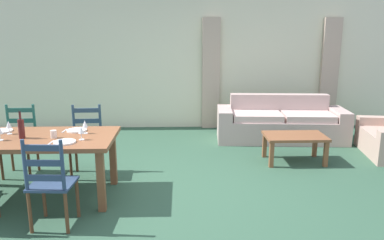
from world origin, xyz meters
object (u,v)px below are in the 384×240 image
dining_table (33,144)px  wine_glass_near_right (81,130)px  wine_glass_far_right (85,124)px  coffee_cup_primary (54,134)px  wine_bottle (21,128)px  dining_chair_far_left (20,141)px  wine_glass_far_left (9,125)px  dining_chair_far_right (87,141)px  couch (280,124)px  coffee_table (295,139)px  dining_chair_near_right (50,183)px

dining_table → wine_glass_near_right: wine_glass_near_right is taller
wine_glass_far_right → wine_glass_near_right: bearing=-85.1°
coffee_cup_primary → dining_table: bearing=169.3°
dining_table → wine_bottle: 0.23m
dining_chair_far_left → coffee_cup_primary: dining_chair_far_left is taller
wine_glass_far_left → wine_bottle: bearing=-39.4°
wine_glass_near_right → wine_glass_far_right: (-0.02, 0.27, 0.00)m
dining_chair_far_right → wine_glass_near_right: dining_chair_far_right is taller
dining_chair_far_right → wine_bottle: wine_bottle is taller
dining_chair_far_left → couch: (4.03, 1.58, -0.19)m
wine_glass_far_left → wine_glass_far_right: size_ratio=1.00×
wine_glass_far_left → coffee_table: (3.75, 1.02, -0.51)m
dining_chair_far_right → wine_glass_far_right: dining_chair_far_right is taller
wine_glass_far_left → wine_glass_near_right: bearing=-16.4°
dining_chair_far_right → wine_bottle: size_ratio=3.04×
wine_bottle → couch: wine_bottle is taller
wine_glass_far_left → couch: (3.85, 2.23, -0.57)m
dining_chair_near_right → wine_glass_far_right: size_ratio=5.96×
dining_table → dining_chair_near_right: bearing=-59.4°
wine_glass_far_left → dining_chair_far_left: bearing=105.0°
dining_chair_far_right → coffee_table: size_ratio=1.07×
wine_glass_far_right → coffee_table: wine_glass_far_right is taller
wine_glass_near_right → dining_chair_far_left: bearing=139.8°
wine_glass_far_left → couch: bearing=30.1°
wine_glass_near_right → wine_bottle: bearing=172.8°
wine_bottle → wine_glass_near_right: (0.70, -0.09, -0.01)m
wine_glass_near_right → wine_glass_far_left: (-0.92, 0.27, 0.00)m
dining_chair_far_right → wine_glass_far_right: 0.74m
wine_glass_far_right → couch: (2.96, 2.24, -0.57)m
dining_chair_near_right → couch: 4.39m
wine_glass_far_right → dining_chair_far_left: bearing=148.5°
dining_table → couch: bearing=33.7°
dining_chair_far_left → coffee_table: 3.95m
wine_glass_near_right → coffee_cup_primary: size_ratio=1.79×
coffee_cup_primary → coffee_table: (3.17, 1.20, -0.44)m
dining_table → coffee_table: bearing=18.5°
dining_table → wine_glass_far_left: size_ratio=11.80×
coffee_table → dining_chair_far_right: bearing=-172.3°
dining_table → coffee_table: dining_table is taller
wine_bottle → couch: size_ratio=0.14×
dining_chair_far_left → wine_bottle: 1.01m
dining_table → couch: (3.54, 2.37, -0.37)m
dining_chair_far_left → wine_glass_far_left: 0.78m
wine_glass_far_right → coffee_cup_primary: (-0.31, -0.18, -0.07)m
wine_glass_near_right → couch: bearing=40.5°
dining_chair_far_left → wine_glass_near_right: dining_chair_far_left is taller
dining_chair_far_left → couch: 4.33m
dining_chair_near_right → dining_chair_far_left: same height
dining_table → coffee_cup_primary: 0.30m
wine_bottle → wine_glass_far_left: 0.29m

